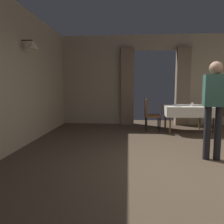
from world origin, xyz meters
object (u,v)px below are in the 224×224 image
object	(u,v)px
dining_table_mid	(186,109)
glass_mid_a	(192,104)
chair_mid_left	(150,113)
plate_mid_b	(177,106)
person_waiter_by_doorway	(214,102)
chair_mid_right	(221,114)

from	to	relation	value
dining_table_mid	glass_mid_a	xyz separation A→B (m)	(0.11, -0.16, 0.15)
chair_mid_left	plate_mid_b	distance (m)	0.81
person_waiter_by_doorway	plate_mid_b	bearing A→B (deg)	94.15
chair_mid_left	person_waiter_by_doorway	bearing A→B (deg)	-71.69
person_waiter_by_doorway	dining_table_mid	bearing A→B (deg)	85.99
plate_mid_b	person_waiter_by_doorway	size ratio (longest dim) A/B	0.12
chair_mid_right	glass_mid_a	distance (m)	0.99
glass_mid_a	person_waiter_by_doorway	world-z (taller)	person_waiter_by_doorway
chair_mid_right	dining_table_mid	bearing A→B (deg)	-173.78
glass_mid_a	plate_mid_b	bearing A→B (deg)	-168.26
dining_table_mid	glass_mid_a	size ratio (longest dim) A/B	12.21
chair_mid_right	plate_mid_b	distance (m)	1.42
dining_table_mid	plate_mid_b	xyz separation A→B (m)	(-0.33, -0.26, 0.10)
person_waiter_by_doorway	glass_mid_a	bearing A→B (deg)	82.92
dining_table_mid	chair_mid_right	world-z (taller)	chair_mid_right
chair_mid_right	plate_mid_b	xyz separation A→B (m)	(-1.35, -0.37, 0.24)
glass_mid_a	dining_table_mid	bearing A→B (deg)	124.23
chair_mid_left	chair_mid_right	world-z (taller)	same
chair_mid_right	person_waiter_by_doorway	bearing A→B (deg)	-114.91
person_waiter_by_doorway	chair_mid_left	bearing A→B (deg)	108.31
dining_table_mid	chair_mid_right	xyz separation A→B (m)	(1.02, 0.11, -0.14)
chair_mid_left	glass_mid_a	size ratio (longest dim) A/B	8.96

